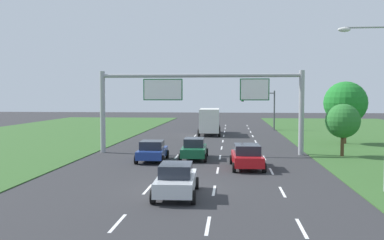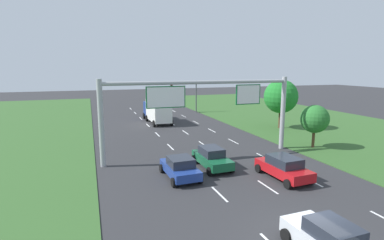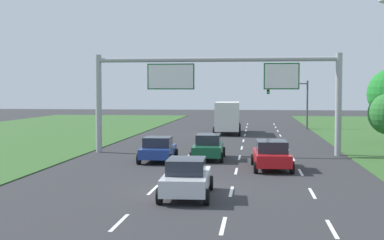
{
  "view_description": "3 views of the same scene",
  "coord_description": "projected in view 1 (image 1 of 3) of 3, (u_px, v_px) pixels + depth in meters",
  "views": [
    {
      "loc": [
        2.6,
        -21.97,
        4.95
      ],
      "look_at": [
        -0.41,
        10.97,
        3.03
      ],
      "focal_mm": 40.0,
      "sensor_mm": 36.0,
      "label": 1
    },
    {
      "loc": [
        -9.14,
        -10.2,
        7.85
      ],
      "look_at": [
        -0.39,
        15.29,
        3.11
      ],
      "focal_mm": 28.0,
      "sensor_mm": 36.0,
      "label": 2
    },
    {
      "loc": [
        2.78,
        -23.35,
        4.44
      ],
      "look_at": [
        -1.28,
        10.8,
        2.55
      ],
      "focal_mm": 50.0,
      "sensor_mm": 36.0,
      "label": 3
    }
  ],
  "objects": [
    {
      "name": "lane_dashes_inner_right",
      "position": [
        221.0,
        152.0,
        37.12
      ],
      "size": [
        0.14,
        68.4,
        0.01
      ],
      "color": "white",
      "rests_on": "ground_plane"
    },
    {
      "name": "roadside_tree_mid",
      "position": [
        343.0,
        121.0,
        34.17
      ],
      "size": [
        2.74,
        2.74,
        4.28
      ],
      "color": "#513823",
      "rests_on": "ground_plane"
    },
    {
      "name": "box_truck",
      "position": [
        210.0,
        121.0,
        53.91
      ],
      "size": [
        2.84,
        8.19,
        3.27
      ],
      "rotation": [
        0.0,
        0.0,
        0.03
      ],
      "color": "navy",
      "rests_on": "ground_plane"
    },
    {
      "name": "street_lamp",
      "position": [
        380.0,
        93.0,
        21.49
      ],
      "size": [
        2.61,
        0.32,
        8.5
      ],
      "color": "#9EA0A5",
      "rests_on": "ground_plane"
    },
    {
      "name": "sign_gantry",
      "position": [
        200.0,
        96.0,
        35.92
      ],
      "size": [
        17.24,
        0.44,
        7.0
      ],
      "color": "#9EA0A5",
      "rests_on": "ground_plane"
    },
    {
      "name": "roadside_tree_far",
      "position": [
        345.0,
        103.0,
        43.04
      ],
      "size": [
        4.31,
        4.31,
        6.34
      ],
      "color": "#513823",
      "rests_on": "ground_plane"
    },
    {
      "name": "traffic_light_mast",
      "position": [
        261.0,
        103.0,
        60.91
      ],
      "size": [
        4.76,
        0.49,
        5.6
      ],
      "color": "#47494F",
      "rests_on": "ground_plane"
    },
    {
      "name": "lane_dashes_inner_left",
      "position": [
        181.0,
        152.0,
        37.44
      ],
      "size": [
        0.14,
        68.4,
        0.01
      ],
      "color": "white",
      "rests_on": "ground_plane"
    },
    {
      "name": "car_mid_lane",
      "position": [
        194.0,
        149.0,
        33.18
      ],
      "size": [
        2.16,
        4.39,
        1.62
      ],
      "rotation": [
        0.0,
        0.0,
        0.02
      ],
      "color": "#145633",
      "rests_on": "ground_plane"
    },
    {
      "name": "lane_dashes_slip",
      "position": [
        262.0,
        153.0,
        36.81
      ],
      "size": [
        0.14,
        68.4,
        0.01
      ],
      "color": "white",
      "rests_on": "ground_plane"
    },
    {
      "name": "car_lead_silver",
      "position": [
        247.0,
        156.0,
        28.97
      ],
      "size": [
        2.35,
        4.52,
        1.63
      ],
      "rotation": [
        0.0,
        0.0,
        0.05
      ],
      "color": "red",
      "rests_on": "ground_plane"
    },
    {
      "name": "ground_plane",
      "position": [
        181.0,
        190.0,
        22.37
      ],
      "size": [
        200.0,
        200.0,
        0.0
      ],
      "primitive_type": "plane",
      "color": "#2D2D30"
    },
    {
      "name": "car_near_red",
      "position": [
        176.0,
        180.0,
        20.95
      ],
      "size": [
        2.2,
        4.34,
        1.62
      ],
      "rotation": [
        0.0,
        0.0,
        0.03
      ],
      "color": "silver",
      "rests_on": "ground_plane"
    },
    {
      "name": "car_far_ahead",
      "position": [
        152.0,
        151.0,
        32.09
      ],
      "size": [
        2.27,
        4.17,
        1.55
      ],
      "rotation": [
        0.0,
        0.0,
        0.04
      ],
      "color": "navy",
      "rests_on": "ground_plane"
    }
  ]
}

